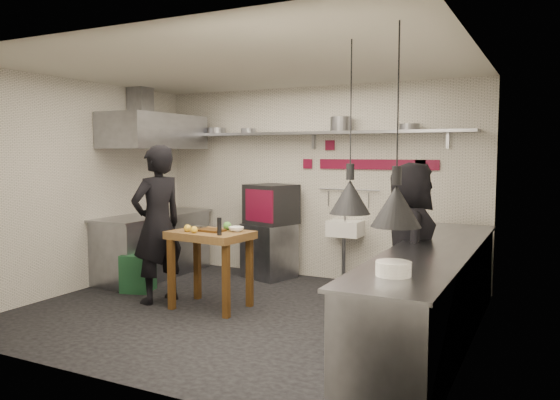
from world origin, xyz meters
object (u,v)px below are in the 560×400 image
at_px(green_bin, 138,273).
at_px(chef_right, 410,243).
at_px(combi_oven, 271,204).
at_px(chef_left, 157,224).
at_px(prep_table, 211,270).
at_px(oven_stand, 269,251).

relative_size(green_bin, chef_right, 0.29).
relative_size(combi_oven, chef_left, 0.33).
bearing_deg(chef_left, combi_oven, 176.24).
xyz_separation_m(prep_table, chef_right, (2.24, 0.50, 0.41)).
xyz_separation_m(combi_oven, prep_table, (0.10, -1.73, -0.63)).
height_order(combi_oven, chef_right, chef_right).
distance_m(green_bin, chef_left, 0.97).
xyz_separation_m(oven_stand, prep_table, (0.13, -1.72, 0.06)).
bearing_deg(green_bin, chef_right, 4.58).
bearing_deg(green_bin, combi_oven, 51.23).
bearing_deg(chef_left, chef_right, 116.55).
relative_size(prep_table, chef_left, 0.48).
xyz_separation_m(combi_oven, chef_right, (2.34, -1.23, -0.22)).
distance_m(oven_stand, chef_right, 2.70).
relative_size(combi_oven, green_bin, 1.26).
bearing_deg(oven_stand, chef_right, -8.74).
distance_m(prep_table, chef_left, 0.89).
height_order(oven_stand, chef_left, chef_left).
height_order(green_bin, chef_left, chef_left).
xyz_separation_m(green_bin, prep_table, (1.31, -0.21, 0.21)).
distance_m(green_bin, prep_table, 1.34).
bearing_deg(green_bin, prep_table, -9.27).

